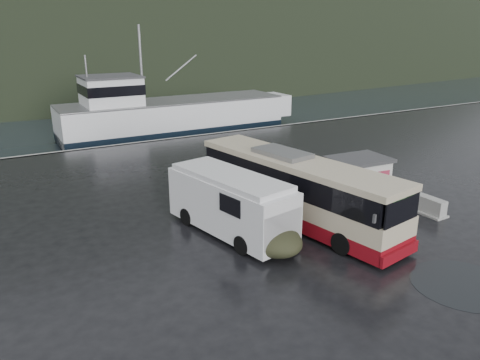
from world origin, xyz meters
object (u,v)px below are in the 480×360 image
coach_bus (294,219)px  jersey_barrier_b (377,218)px  waste_bin_right (359,225)px  jersey_barrier_a (378,231)px  dome_tent (270,251)px  waste_bin_left (325,227)px  ticket_kiosk (356,200)px  fishing_trawler (174,119)px  jersey_barrier_c (429,214)px  white_van (231,232)px

coach_bus → jersey_barrier_b: coach_bus is taller
waste_bin_right → jersey_barrier_a: bearing=-77.8°
dome_tent → waste_bin_right: bearing=2.8°
dome_tent → jersey_barrier_a: bearing=-7.8°
waste_bin_left → dome_tent: waste_bin_left is taller
dome_tent → ticket_kiosk: size_ratio=1.03×
fishing_trawler → jersey_barrier_a: bearing=-93.7°
jersey_barrier_b → jersey_barrier_c: jersey_barrier_b is taller
white_van → jersey_barrier_c: 9.94m
waste_bin_left → fishing_trawler: bearing=82.6°
waste_bin_left → ticket_kiosk: 4.17m
waste_bin_right → waste_bin_left: bearing=161.3°
coach_bus → fishing_trawler: (4.31, 26.43, 0.00)m
white_van → jersey_barrier_b: bearing=-27.6°
fishing_trawler → jersey_barrier_c: bearing=-86.4°
jersey_barrier_a → fishing_trawler: fishing_trawler is taller
dome_tent → jersey_barrier_c: size_ratio=1.82×
jersey_barrier_c → white_van: bearing=163.4°
jersey_barrier_c → fishing_trawler: size_ratio=0.07×
ticket_kiosk → fishing_trawler: bearing=93.4°
white_van → jersey_barrier_a: 6.62m
dome_tent → jersey_barrier_c: (9.00, -0.42, 0.00)m
waste_bin_left → jersey_barrier_c: size_ratio=0.78×
ticket_kiosk → jersey_barrier_b: (-0.79, -2.33, 0.00)m
ticket_kiosk → jersey_barrier_b: ticket_kiosk is taller
waste_bin_right → jersey_barrier_c: 3.98m
coach_bus → waste_bin_left: bearing=-74.6°
waste_bin_left → jersey_barrier_c: 5.61m
waste_bin_right → coach_bus: bearing=138.4°
ticket_kiosk → jersey_barrier_b: size_ratio=1.73×
jersey_barrier_b → jersey_barrier_c: 2.73m
white_van → dome_tent: (0.53, -2.42, 0.00)m
coach_bus → dome_tent: (-2.81, -2.26, 0.00)m
white_van → waste_bin_left: 4.38m
jersey_barrier_c → fishing_trawler: bearing=93.7°
waste_bin_left → jersey_barrier_a: size_ratio=0.88×
coach_bus → waste_bin_right: bearing=-51.7°
white_van → jersey_barrier_b: size_ratio=3.81×
white_van → waste_bin_left: bearing=-33.6°
jersey_barrier_a → coach_bus: bearing=129.7°
white_van → waste_bin_right: 6.01m
fishing_trawler → waste_bin_right: bearing=-94.3°
jersey_barrier_b → fishing_trawler: size_ratio=0.07×
jersey_barrier_b → waste_bin_right: bearing=-172.6°
waste_bin_right → dome_tent: 5.08m
waste_bin_left → jersey_barrier_c: waste_bin_left is taller
coach_bus → jersey_barrier_a: size_ratio=7.56×
waste_bin_right → ticket_kiosk: bearing=49.8°
white_van → jersey_barrier_c: white_van is taller
waste_bin_left → ticket_kiosk: ticket_kiosk is taller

